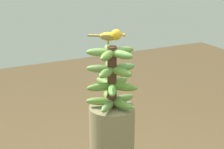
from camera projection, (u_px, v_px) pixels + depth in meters
banana_bunch at (112, 78)px, 1.85m from camera, size 0.27×0.27×0.32m
perched_bird at (112, 36)px, 1.82m from camera, size 0.16×0.13×0.08m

